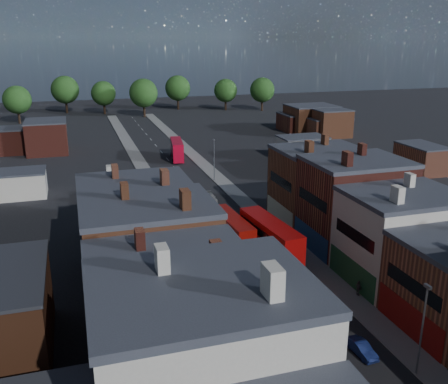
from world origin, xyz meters
TOP-DOWN VIEW (x-y plane):
  - pavement_west at (-6.50, 50.00)m, footprint 3.00×200.00m
  - pavement_east at (6.50, 50.00)m, footprint 3.00×200.00m
  - terrace_west at (-14.00, 0.00)m, footprint 12.00×80.00m
  - lamp_post_1 at (5.20, 0.00)m, footprint 0.25×0.70m
  - lamp_post_2 at (-5.20, 30.00)m, footprint 0.25×0.70m
  - lamp_post_3 at (5.20, 60.00)m, footprint 0.25×0.70m
  - bus_0 at (-1.50, 28.41)m, footprint 3.17×10.54m
  - bus_1 at (1.89, 23.70)m, footprint 3.89×12.18m
  - bus_2 at (2.04, 79.31)m, footprint 3.64×10.27m
  - car_1 at (2.38, 3.71)m, footprint 1.45×3.54m
  - car_2 at (-2.58, 52.75)m, footprint 2.22×4.19m
  - car_3 at (1.20, 48.55)m, footprint 1.72×4.17m
  - ped_1 at (-7.55, 13.32)m, footprint 0.97×0.68m
  - ped_3 at (7.57, 12.75)m, footprint 0.57×1.02m

SIDE VIEW (x-z plane):
  - pavement_west at x=-6.50m, z-range 0.00..0.12m
  - pavement_east at x=6.50m, z-range 0.00..0.12m
  - car_2 at x=-2.58m, z-range 0.00..1.12m
  - car_1 at x=2.38m, z-range 0.00..1.14m
  - car_3 at x=1.20m, z-range 0.00..1.21m
  - ped_3 at x=7.57m, z-range 0.12..1.78m
  - ped_1 at x=-7.55m, z-range 0.12..1.93m
  - bus_2 at x=2.04m, z-range 0.17..4.51m
  - bus_0 at x=-1.50m, z-range 0.18..4.67m
  - bus_1 at x=1.89m, z-range 0.20..5.37m
  - lamp_post_1 at x=5.20m, z-range 0.64..8.77m
  - lamp_post_2 at x=-5.20m, z-range 0.64..8.77m
  - lamp_post_3 at x=5.20m, z-range 0.64..8.77m
  - terrace_west at x=-14.00m, z-range 0.00..13.29m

